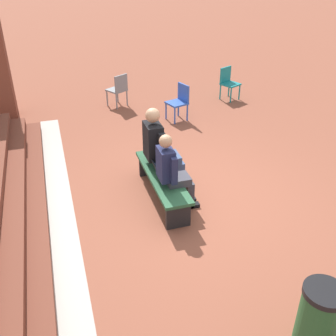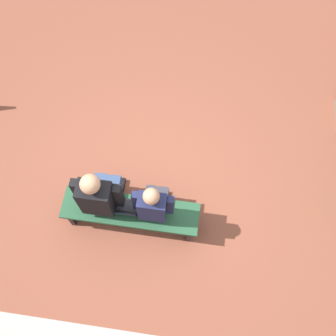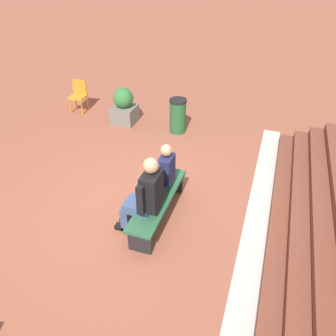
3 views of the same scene
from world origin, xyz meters
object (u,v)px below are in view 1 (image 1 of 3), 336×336
object	(u,v)px
litter_bin	(318,321)
plastic_chair_far_left	(228,81)
person_adult	(160,147)
laptop	(161,171)
plastic_chair_near_bench_left	(118,88)
person_student	(172,170)
plastic_chair_foreground	(179,100)
bench	(162,180)

from	to	relation	value
litter_bin	plastic_chair_far_left	bearing A→B (deg)	-18.49
person_adult	litter_bin	bearing A→B (deg)	-170.66
person_adult	laptop	size ratio (longest dim) A/B	4.50
plastic_chair_near_bench_left	litter_bin	bearing A→B (deg)	-176.28
person_student	plastic_chair_foreground	size ratio (longest dim) A/B	1.53
laptop	plastic_chair_near_bench_left	size ratio (longest dim) A/B	0.38
laptop	litter_bin	bearing A→B (deg)	-168.21
person_student	litter_bin	xyz separation A→B (m)	(-2.82, -0.58, -0.26)
laptop	litter_bin	size ratio (longest dim) A/B	0.37
plastic_chair_foreground	laptop	bearing A→B (deg)	156.04
person_adult	litter_bin	world-z (taller)	person_adult
bench	laptop	bearing A→B (deg)	21.99
bench	plastic_chair_near_bench_left	distance (m)	4.38
person_adult	plastic_chair_foreground	world-z (taller)	person_adult
plastic_chair_foreground	litter_bin	world-z (taller)	litter_bin
person_adult	plastic_chair_near_bench_left	bearing A→B (deg)	-1.24
plastic_chair_near_bench_left	person_adult	bearing A→B (deg)	178.76
person_adult	litter_bin	size ratio (longest dim) A/B	1.68
person_student	plastic_chair_far_left	size ratio (longest dim) A/B	1.53
laptop	plastic_chair_near_bench_left	xyz separation A→B (m)	(4.35, -0.17, -0.02)
plastic_chair_foreground	litter_bin	bearing A→B (deg)	173.55
plastic_chair_foreground	person_student	bearing A→B (deg)	159.32
plastic_chair_far_left	litter_bin	size ratio (longest dim) A/B	0.98
laptop	litter_bin	world-z (taller)	litter_bin
laptop	person_student	bearing A→B (deg)	-167.51
plastic_chair_near_bench_left	plastic_chair_foreground	size ratio (longest dim) A/B	1.00
plastic_chair_foreground	bench	bearing A→B (deg)	156.43
litter_bin	plastic_chair_foreground	bearing A→B (deg)	-6.45
plastic_chair_foreground	plastic_chair_near_bench_left	bearing A→B (deg)	43.11
person_student	laptop	xyz separation A→B (m)	(0.34, 0.08, -0.19)
plastic_chair_near_bench_left	plastic_chair_foreground	xyz separation A→B (m)	(-1.27, -1.19, 0.00)
laptop	bench	bearing A→B (deg)	-158.01
person_student	laptop	bearing A→B (deg)	12.49
person_student	plastic_chair_near_bench_left	bearing A→B (deg)	-1.18
person_student	plastic_chair_far_left	bearing A→B (deg)	-34.32
plastic_chair_far_left	plastic_chair_near_bench_left	bearing A→B (deg)	84.00
person_student	plastic_chair_far_left	distance (m)	5.31
plastic_chair_far_left	bench	bearing A→B (deg)	143.09
plastic_chair_near_bench_left	plastic_chair_far_left	world-z (taller)	same
person_student	litter_bin	distance (m)	2.89
bench	plastic_chair_near_bench_left	bearing A→B (deg)	-2.10
bench	laptop	xyz separation A→B (m)	(0.03, 0.01, 0.15)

